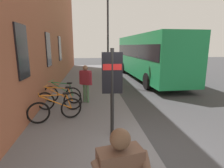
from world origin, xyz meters
TOP-DOWN VIEW (x-y plane):
  - ground at (6.00, -1.00)m, footprint 60.00×60.00m
  - sidewalk_pavement at (8.00, 1.75)m, footprint 24.00×3.50m
  - station_facade at (8.99, 3.80)m, footprint 22.00×0.65m
  - bicycle_far_end at (2.17, 2.67)m, footprint 0.70×1.69m
  - bicycle_nearest_sign at (3.22, 2.72)m, footprint 0.48×1.77m
  - bicycle_leaning_wall at (4.13, 2.74)m, footprint 0.67×1.71m
  - transit_info_sign at (1.00, 0.92)m, footprint 0.12×0.55m
  - city_bus at (9.98, -3.00)m, footprint 10.57×2.86m
  - pedestrian_by_facade at (4.10, 1.70)m, footprint 0.44×0.55m
  - street_lamp at (8.22, 0.30)m, footprint 0.28×0.28m

SIDE VIEW (x-z plane):
  - ground at x=6.00m, z-range 0.00..0.00m
  - sidewalk_pavement at x=8.00m, z-range 0.00..0.12m
  - bicycle_leaning_wall at x=4.13m, z-range 0.02..1.00m
  - bicycle_far_end at x=2.17m, z-range 0.02..1.00m
  - bicycle_nearest_sign at x=3.22m, z-range 0.02..1.00m
  - pedestrian_by_facade at x=4.10m, z-range 0.30..1.94m
  - transit_info_sign at x=1.00m, z-range 0.52..2.92m
  - city_bus at x=9.98m, z-range 0.24..3.59m
  - street_lamp at x=8.22m, z-range 0.61..6.10m
  - station_facade at x=8.99m, z-range 0.00..9.66m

